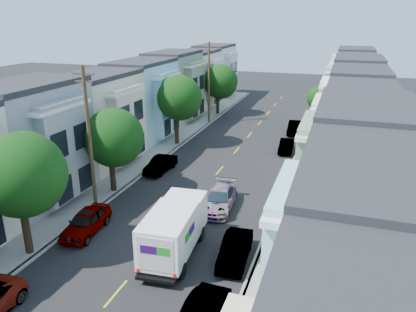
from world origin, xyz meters
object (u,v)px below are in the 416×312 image
tree_b (22,175)px  parked_right_d (295,128)px  tree_e (220,82)px  utility_pole_near (90,140)px  tree_far_r (317,99)px  parked_right_b (235,250)px  fedex_truck (174,229)px  parked_right_c (286,146)px  tree_c (113,138)px  tree_d (179,98)px  lead_sedan (219,199)px  utility_pole_far (209,83)px  parked_left_d (160,165)px  parked_left_c (86,222)px

tree_b → parked_right_d: (11.20, 30.69, -4.29)m
tree_e → utility_pole_near: bearing=-90.0°
tree_b → tree_e: (0.00, 37.27, -0.40)m
tree_far_r → parked_right_b: tree_far_r is taller
fedex_truck → parked_right_d: size_ratio=1.44×
tree_e → fedex_truck: (7.73, -34.62, -2.95)m
tree_e → parked_right_c: 18.17m
utility_pole_near → fedex_truck: utility_pole_near is taller
tree_b → parked_right_c: bearing=64.5°
parked_right_d → utility_pole_near: bearing=-116.7°
tree_c → tree_d: 13.04m
tree_c → fedex_truck: (7.73, -6.69, -2.80)m
tree_b → tree_far_r: 37.44m
lead_sedan → parked_right_b: bearing=-70.2°
tree_far_r → lead_sedan: tree_far_r is taller
tree_e → parked_right_b: (11.20, -34.14, -3.93)m
tree_b → utility_pole_far: (0.00, 32.41, 0.14)m
tree_e → parked_right_b: tree_e is taller
utility_pole_near → parked_right_c: (11.20, 17.12, -4.53)m
tree_c → parked_right_d: tree_c is taller
tree_c → utility_pole_near: size_ratio=0.67×
parked_right_c → lead_sedan: bearing=-103.3°
utility_pole_near → utility_pole_far: 26.00m
utility_pole_far → parked_left_d: size_ratio=2.48×
parked_left_c → parked_right_b: (9.80, -0.06, -0.06)m
tree_far_r → lead_sedan: (-4.74, -25.83, -2.75)m
parked_right_b → tree_b: bearing=-168.2°
parked_left_c → parked_left_d: parked_left_c is taller
tree_b → parked_left_d: 15.14m
tree_d → parked_left_d: size_ratio=1.85×
tree_d → tree_e: bearing=90.0°
fedex_truck → lead_sedan: fedex_truck is taller
lead_sedan → parked_right_b: 6.64m
parked_left_d → parked_right_c: 13.37m
tree_b → parked_left_c: 5.51m
tree_c → parked_left_d: size_ratio=1.67×
parked_left_d → parked_right_b: 14.97m
parked_right_c → tree_b: bearing=-117.9°
utility_pole_far → tree_e: bearing=90.0°
tree_c → parked_left_d: tree_c is taller
utility_pole_far → parked_right_c: size_ratio=2.67×
tree_d → tree_far_r: size_ratio=1.52×
tree_e → parked_left_c: bearing=-87.6°
parked_left_c → parked_left_d: 11.25m
tree_far_r → parked_right_d: 5.49m
tree_far_r → utility_pole_far: bearing=-168.9°
tree_far_r → fedex_truck: tree_far_r is taller
tree_e → parked_right_d: (11.20, -6.58, -3.89)m
tree_c → parked_right_b: (11.20, -6.22, -3.79)m
tree_d → tree_b: bearing=-90.0°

